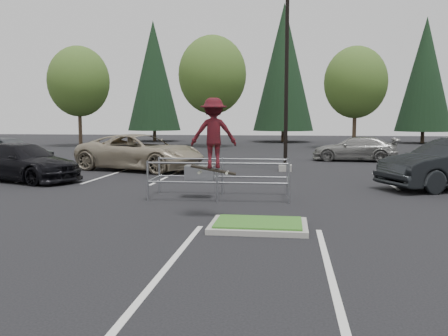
# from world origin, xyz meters

# --- Properties ---
(ground) EXTENTS (120.00, 120.00, 0.00)m
(ground) POSITION_xyz_m (0.00, 0.00, 0.00)
(ground) COLOR black
(ground) RESTS_ON ground
(grass_median) EXTENTS (2.20, 1.60, 0.16)m
(grass_median) POSITION_xyz_m (0.00, 0.00, 0.08)
(grass_median) COLOR #9E9D93
(grass_median) RESTS_ON ground
(stall_lines) EXTENTS (22.62, 17.60, 0.01)m
(stall_lines) POSITION_xyz_m (-1.35, 6.02, 0.00)
(stall_lines) COLOR silver
(stall_lines) RESTS_ON ground
(light_pole) EXTENTS (0.70, 0.60, 10.12)m
(light_pole) POSITION_xyz_m (0.50, 12.00, 4.56)
(light_pole) COLOR #9E9D93
(light_pole) RESTS_ON ground
(decid_a) EXTENTS (5.44, 5.44, 8.91)m
(decid_a) POSITION_xyz_m (-18.01, 30.03, 5.58)
(decid_a) COLOR #38281C
(decid_a) RESTS_ON ground
(decid_b) EXTENTS (5.89, 5.89, 9.64)m
(decid_b) POSITION_xyz_m (-6.01, 30.53, 6.04)
(decid_b) COLOR #38281C
(decid_b) RESTS_ON ground
(decid_c) EXTENTS (5.12, 5.12, 8.38)m
(decid_c) POSITION_xyz_m (5.99, 29.83, 5.25)
(decid_c) COLOR #38281C
(decid_c) RESTS_ON ground
(conif_a) EXTENTS (5.72, 5.72, 13.00)m
(conif_a) POSITION_xyz_m (-14.00, 40.00, 7.10)
(conif_a) COLOR #38281C
(conif_a) RESTS_ON ground
(conif_b) EXTENTS (6.38, 6.38, 14.50)m
(conif_b) POSITION_xyz_m (0.00, 40.50, 7.85)
(conif_b) COLOR #38281C
(conif_b) RESTS_ON ground
(conif_c) EXTENTS (5.50, 5.50, 12.50)m
(conif_c) POSITION_xyz_m (14.00, 39.50, 6.85)
(conif_c) COLOR #38281C
(conif_c) RESTS_ON ground
(cart_corral) EXTENTS (4.36, 1.70, 1.22)m
(cart_corral) POSITION_xyz_m (-1.97, 3.98, 0.77)
(cart_corral) COLOR gray
(cart_corral) RESTS_ON ground
(skateboarder) EXTENTS (1.22, 0.83, 1.91)m
(skateboarder) POSITION_xyz_m (-1.20, 1.00, 2.12)
(skateboarder) COLOR black
(skateboarder) RESTS_ON ground
(car_l_tan) EXTENTS (6.87, 4.64, 1.75)m
(car_l_tan) POSITION_xyz_m (-6.50, 11.50, 0.87)
(car_l_tan) COLOR gray
(car_l_tan) RESTS_ON ground
(car_l_black) EXTENTS (5.60, 3.71, 1.51)m
(car_l_black) POSITION_xyz_m (-10.00, 7.00, 0.75)
(car_l_black) COLOR black
(car_l_black) RESTS_ON ground
(car_l_grey) EXTENTS (5.06, 2.53, 1.66)m
(car_l_grey) POSITION_xyz_m (-13.50, 11.50, 0.83)
(car_l_grey) COLOR #505358
(car_l_grey) RESTS_ON ground
(car_far_silver) EXTENTS (5.04, 2.44, 1.41)m
(car_far_silver) POSITION_xyz_m (4.53, 18.00, 0.71)
(car_far_silver) COLOR gray
(car_far_silver) RESTS_ON ground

